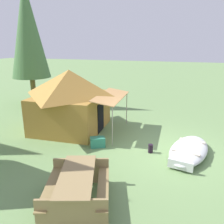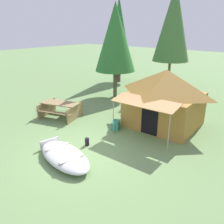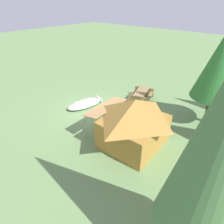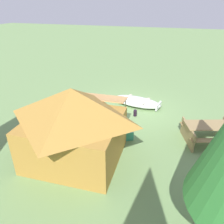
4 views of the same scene
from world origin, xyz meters
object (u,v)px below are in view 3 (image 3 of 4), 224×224
beached_rowboat (85,104)px  cooler_box (123,118)px  pine_tree_side (222,63)px  canvas_cabin_tent (134,122)px  picnic_table (141,94)px  fuel_can (100,109)px

beached_rowboat → cooler_box: size_ratio=5.27×
cooler_box → pine_tree_side: size_ratio=0.09×
cooler_box → canvas_cabin_tent: bearing=51.0°
picnic_table → cooler_box: picnic_table is taller
canvas_cabin_tent → pine_tree_side: pine_tree_side is taller
cooler_box → pine_tree_side: pine_tree_side is taller
canvas_cabin_tent → fuel_can: (-1.33, -3.70, -1.20)m
beached_rowboat → canvas_cabin_tent: canvas_cabin_tent is taller
pine_tree_side → canvas_cabin_tent: bearing=-25.4°
beached_rowboat → pine_tree_side: (-3.54, 7.20, 3.54)m
canvas_cabin_tent → cooler_box: canvas_cabin_tent is taller
beached_rowboat → fuel_can: 1.28m
pine_tree_side → cooler_box: bearing=-50.9°
picnic_table → fuel_can: 3.45m
pine_tree_side → beached_rowboat: bearing=-63.9°
beached_rowboat → fuel_can: size_ratio=9.26×
canvas_cabin_tent → picnic_table: size_ratio=1.71×
pine_tree_side → fuel_can: bearing=-60.5°
cooler_box → pine_tree_side: bearing=129.1°
fuel_can → beached_rowboat: bearing=-82.0°
picnic_table → cooler_box: 3.17m
beached_rowboat → picnic_table: size_ratio=1.24×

